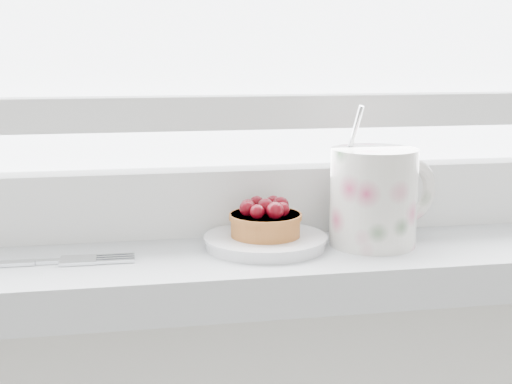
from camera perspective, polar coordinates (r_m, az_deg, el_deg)
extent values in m
cube|color=silver|center=(0.73, 1.70, -5.81)|extent=(1.60, 0.20, 0.04)
cube|color=silver|center=(0.78, 0.64, -0.48)|extent=(1.30, 0.05, 0.07)
cube|color=silver|center=(0.77, 0.65, 6.46)|extent=(1.30, 0.04, 0.04)
cylinder|color=white|center=(0.72, 0.76, -3.98)|extent=(0.12, 0.12, 0.01)
cylinder|color=#985321|center=(0.71, 0.76, -2.64)|extent=(0.07, 0.07, 0.02)
cylinder|color=#985321|center=(0.71, 0.76, -1.96)|extent=(0.07, 0.07, 0.01)
sphere|color=#410209|center=(0.71, 0.76, -1.19)|extent=(0.02, 0.02, 0.02)
sphere|color=#410209|center=(0.72, 1.97, -1.05)|extent=(0.02, 0.02, 0.02)
sphere|color=#410209|center=(0.72, 1.39, -0.92)|extent=(0.02, 0.02, 0.02)
sphere|color=#410209|center=(0.73, 0.05, -0.93)|extent=(0.02, 0.02, 0.02)
sphere|color=#410209|center=(0.72, -0.66, -1.15)|extent=(0.01, 0.01, 0.01)
sphere|color=#410209|center=(0.70, -0.69, -1.32)|extent=(0.02, 0.02, 0.02)
sphere|color=#410209|center=(0.69, 0.09, -1.60)|extent=(0.01, 0.01, 0.01)
sphere|color=#410209|center=(0.69, 1.53, -1.50)|extent=(0.02, 0.02, 0.02)
sphere|color=#410209|center=(0.70, 2.12, -1.40)|extent=(0.01, 0.01, 0.01)
cylinder|color=silver|center=(0.73, 9.37, -0.41)|extent=(0.11, 0.11, 0.10)
cylinder|color=black|center=(0.72, 9.48, 3.12)|extent=(0.08, 0.08, 0.01)
torus|color=silver|center=(0.76, 12.20, 0.10)|extent=(0.07, 0.03, 0.07)
cylinder|color=silver|center=(0.72, 7.83, 4.54)|extent=(0.02, 0.02, 0.06)
cube|color=silver|center=(0.69, -16.26, -5.36)|extent=(0.02, 0.01, 0.00)
cube|color=silver|center=(0.69, -14.04, -5.31)|extent=(0.03, 0.03, 0.00)
cube|color=silver|center=(0.68, -11.28, -5.48)|extent=(0.04, 0.00, 0.00)
cube|color=silver|center=(0.68, -11.27, -5.31)|extent=(0.04, 0.00, 0.00)
cube|color=silver|center=(0.69, -11.26, -5.14)|extent=(0.04, 0.00, 0.00)
cube|color=silver|center=(0.70, -11.25, -4.98)|extent=(0.04, 0.00, 0.00)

